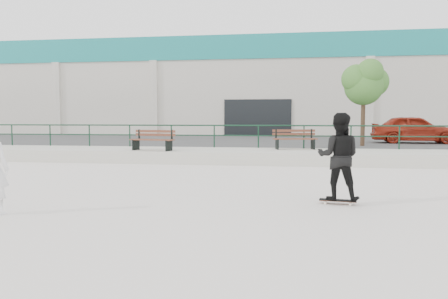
% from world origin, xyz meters
% --- Properties ---
extents(ground, '(120.00, 120.00, 0.00)m').
position_xyz_m(ground, '(0.00, 0.00, 0.00)').
color(ground, silver).
rests_on(ground, ground).
extents(ledge, '(30.00, 3.00, 0.50)m').
position_xyz_m(ledge, '(0.00, 9.50, 0.25)').
color(ledge, '#B9B6A8').
rests_on(ledge, ground).
extents(parking_strip, '(60.00, 14.00, 0.50)m').
position_xyz_m(parking_strip, '(0.00, 18.00, 0.25)').
color(parking_strip, '#353535').
rests_on(parking_strip, ground).
extents(railing, '(28.00, 0.06, 1.03)m').
position_xyz_m(railing, '(-0.00, 10.80, 1.24)').
color(railing, '#143724').
rests_on(railing, ledge).
extents(commercial_building, '(44.20, 16.33, 8.00)m').
position_xyz_m(commercial_building, '(-0.00, 31.99, 4.58)').
color(commercial_building, silver).
rests_on(commercial_building, ground).
extents(bench_left, '(1.93, 0.91, 0.86)m').
position_xyz_m(bench_left, '(-3.20, 8.69, 0.92)').
color(bench_left, '#592E1E').
rests_on(bench_left, ledge).
extents(bench_right, '(1.94, 0.91, 0.86)m').
position_xyz_m(bench_right, '(2.60, 10.27, 0.93)').
color(bench_right, '#592E1E').
rests_on(bench_right, ledge).
extents(tree, '(2.29, 2.04, 4.08)m').
position_xyz_m(tree, '(5.86, 12.97, 3.55)').
color(tree, '#463623').
rests_on(tree, parking_strip).
extents(red_car, '(4.43, 1.99, 1.48)m').
position_xyz_m(red_car, '(8.91, 15.72, 1.24)').
color(red_car, maroon).
rests_on(red_car, parking_strip).
extents(skateboard, '(0.80, 0.32, 0.09)m').
position_xyz_m(skateboard, '(3.42, 0.90, 0.07)').
color(skateboard, black).
rests_on(skateboard, ground).
extents(standing_skater, '(1.01, 0.84, 1.87)m').
position_xyz_m(standing_skater, '(3.42, 0.90, 1.03)').
color(standing_skater, black).
rests_on(standing_skater, skateboard).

